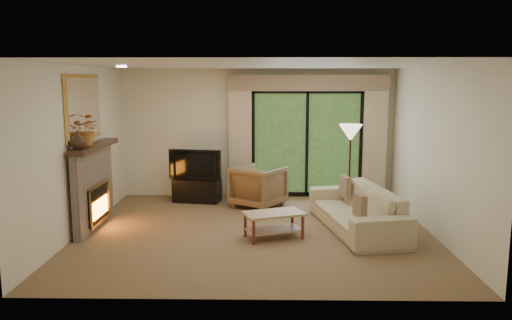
{
  "coord_description": "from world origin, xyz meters",
  "views": [
    {
      "loc": [
        0.13,
        -7.64,
        2.37
      ],
      "look_at": [
        0.0,
        0.3,
        1.1
      ],
      "focal_mm": 35.0,
      "sensor_mm": 36.0,
      "label": 1
    }
  ],
  "objects_px": {
    "media_console": "(197,190)",
    "coffee_table": "(274,225)",
    "armchair": "(258,186)",
    "sofa": "(356,209)"
  },
  "relations": [
    {
      "from": "sofa",
      "to": "coffee_table",
      "type": "bearing_deg",
      "value": -81.85
    },
    {
      "from": "media_console",
      "to": "armchair",
      "type": "bearing_deg",
      "value": -7.73
    },
    {
      "from": "sofa",
      "to": "coffee_table",
      "type": "height_order",
      "value": "sofa"
    },
    {
      "from": "media_console",
      "to": "sofa",
      "type": "height_order",
      "value": "sofa"
    },
    {
      "from": "armchair",
      "to": "sofa",
      "type": "distance_m",
      "value": 2.14
    },
    {
      "from": "media_console",
      "to": "armchair",
      "type": "distance_m",
      "value": 1.29
    },
    {
      "from": "media_console",
      "to": "sofa",
      "type": "relative_size",
      "value": 0.39
    },
    {
      "from": "armchair",
      "to": "coffee_table",
      "type": "bearing_deg",
      "value": 131.77
    },
    {
      "from": "media_console",
      "to": "coffee_table",
      "type": "relative_size",
      "value": 1.03
    },
    {
      "from": "coffee_table",
      "to": "sofa",
      "type": "bearing_deg",
      "value": -1.52
    }
  ]
}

